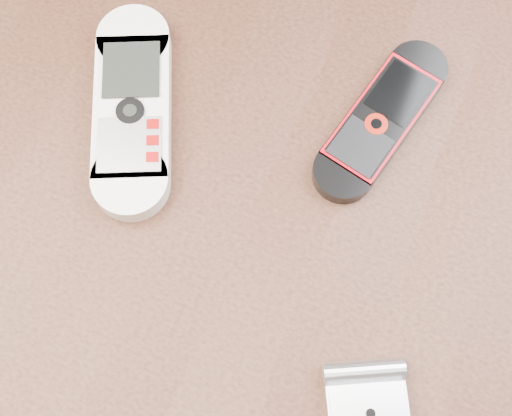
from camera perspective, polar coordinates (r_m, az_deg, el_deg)
name	(u,v)px	position (r m, az deg, el deg)	size (l,w,h in m)	color
ground	(253,351)	(1.23, -0.22, -11.34)	(4.00, 4.00, 0.00)	#472B19
table	(250,250)	(0.59, -0.45, -3.40)	(1.20, 0.80, 0.75)	black
nokia_white	(132,109)	(0.52, -9.86, 7.83)	(0.05, 0.16, 0.02)	white
nokia_black_red	(381,119)	(0.52, 9.98, 6.99)	(0.04, 0.14, 0.01)	black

